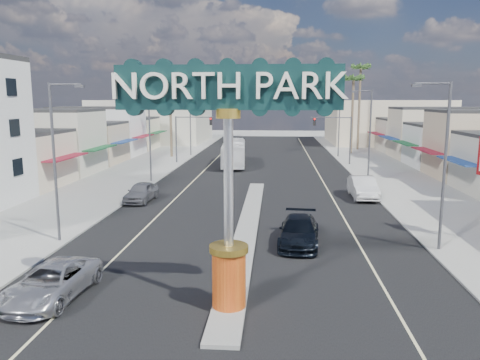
% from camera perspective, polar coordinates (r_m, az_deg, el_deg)
% --- Properties ---
extents(ground, '(160.00, 160.00, 0.00)m').
position_cam_1_polar(ground, '(45.78, 2.15, -0.41)').
color(ground, gray).
rests_on(ground, ground).
extents(road, '(20.00, 120.00, 0.01)m').
position_cam_1_polar(road, '(45.78, 2.15, -0.41)').
color(road, black).
rests_on(road, ground).
extents(median_island, '(1.30, 30.00, 0.16)m').
position_cam_1_polar(median_island, '(30.16, 0.94, -5.62)').
color(median_island, gray).
rests_on(median_island, ground).
extents(sidewalk_left, '(8.00, 120.00, 0.12)m').
position_cam_1_polar(sidewalk_left, '(48.37, -14.66, -0.10)').
color(sidewalk_left, gray).
rests_on(sidewalk_left, ground).
extents(sidewalk_right, '(8.00, 120.00, 0.12)m').
position_cam_1_polar(sidewalk_right, '(47.35, 19.33, -0.55)').
color(sidewalk_right, gray).
rests_on(sidewalk_right, ground).
extents(storefront_row_left, '(12.00, 42.00, 6.00)m').
position_cam_1_polar(storefront_row_left, '(63.68, -19.53, 4.62)').
color(storefront_row_left, beige).
rests_on(storefront_row_left, ground).
extents(storefront_row_right, '(12.00, 42.00, 6.00)m').
position_cam_1_polar(storefront_row_right, '(62.36, 25.36, 4.15)').
color(storefront_row_right, '#B7B29E').
rests_on(storefront_row_right, ground).
extents(backdrop_far_left, '(20.00, 20.00, 8.00)m').
position_cam_1_polar(backdrop_far_left, '(93.19, -10.45, 7.09)').
color(backdrop_far_left, '#B7B29E').
rests_on(backdrop_far_left, ground).
extents(backdrop_far_right, '(20.00, 20.00, 8.00)m').
position_cam_1_polar(backdrop_far_right, '(92.37, 17.18, 6.80)').
color(backdrop_far_right, beige).
rests_on(backdrop_far_right, ground).
extents(gateway_sign, '(8.20, 1.50, 9.15)m').
position_cam_1_polar(gateway_sign, '(17.23, -1.42, 2.59)').
color(gateway_sign, '#B82A0E').
rests_on(gateway_sign, median_island).
extents(traffic_signal_left, '(5.09, 0.45, 6.00)m').
position_cam_1_polar(traffic_signal_left, '(60.14, -6.11, 6.08)').
color(traffic_signal_left, '#47474C').
rests_on(traffic_signal_left, ground).
extents(traffic_signal_right, '(5.09, 0.45, 6.00)m').
position_cam_1_polar(traffic_signal_right, '(59.61, 11.62, 5.90)').
color(traffic_signal_right, '#47474C').
rests_on(traffic_signal_right, ground).
extents(streetlight_l_near, '(2.03, 0.22, 9.00)m').
position_cam_1_polar(streetlight_l_near, '(27.99, -21.44, 2.91)').
color(streetlight_l_near, '#47474C').
rests_on(streetlight_l_near, ground).
extents(streetlight_l_mid, '(2.03, 0.22, 9.00)m').
position_cam_1_polar(streetlight_l_mid, '(46.74, -10.77, 5.89)').
color(streetlight_l_mid, '#47474C').
rests_on(streetlight_l_mid, ground).
extents(streetlight_l_far, '(2.03, 0.22, 9.00)m').
position_cam_1_polar(streetlight_l_far, '(68.19, -5.94, 7.17)').
color(streetlight_l_far, '#47474C').
rests_on(streetlight_l_far, ground).
extents(streetlight_r_near, '(2.03, 0.22, 9.00)m').
position_cam_1_polar(streetlight_r_near, '(26.67, 23.42, 2.47)').
color(streetlight_r_near, '#47474C').
rests_on(streetlight_r_near, ground).
extents(streetlight_r_mid, '(2.03, 0.22, 9.00)m').
position_cam_1_polar(streetlight_r_mid, '(45.96, 15.37, 5.66)').
color(streetlight_r_mid, '#47474C').
rests_on(streetlight_r_mid, ground).
extents(streetlight_r_far, '(2.03, 0.22, 9.00)m').
position_cam_1_polar(streetlight_r_far, '(67.66, 11.86, 7.00)').
color(streetlight_r_far, '#47474C').
rests_on(streetlight_r_far, ground).
extents(palm_left_far, '(2.60, 2.60, 13.10)m').
position_cam_1_polar(palm_left_far, '(66.76, -8.57, 12.59)').
color(palm_left_far, brown).
rests_on(palm_left_far, ground).
extents(palm_right_mid, '(2.60, 2.60, 12.10)m').
position_cam_1_polar(palm_right_mid, '(71.96, 13.67, 11.50)').
color(palm_right_mid, brown).
rests_on(palm_right_mid, ground).
extents(palm_right_far, '(2.60, 2.60, 14.10)m').
position_cam_1_polar(palm_right_far, '(78.28, 14.50, 12.61)').
color(palm_right_far, brown).
rests_on(palm_right_far, ground).
extents(suv_left, '(2.75, 5.29, 1.42)m').
position_cam_1_polar(suv_left, '(21.05, -21.94, -11.46)').
color(suv_left, silver).
rests_on(suv_left, ground).
extents(suv_right, '(2.60, 5.48, 1.54)m').
position_cam_1_polar(suv_right, '(26.68, 7.21, -6.21)').
color(suv_right, black).
rests_on(suv_right, ground).
extents(car_parked_left, '(2.09, 4.61, 1.54)m').
position_cam_1_polar(car_parked_left, '(38.35, -11.95, -1.44)').
color(car_parked_left, slate).
rests_on(car_parked_left, ground).
extents(car_parked_right, '(1.90, 5.38, 1.77)m').
position_cam_1_polar(car_parked_right, '(40.15, 14.74, -0.89)').
color(car_parked_right, silver).
rests_on(car_parked_right, ground).
extents(city_bus, '(3.38, 11.52, 3.17)m').
position_cam_1_polar(city_bus, '(57.93, -0.77, 3.32)').
color(city_bus, white).
rests_on(city_bus, ground).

